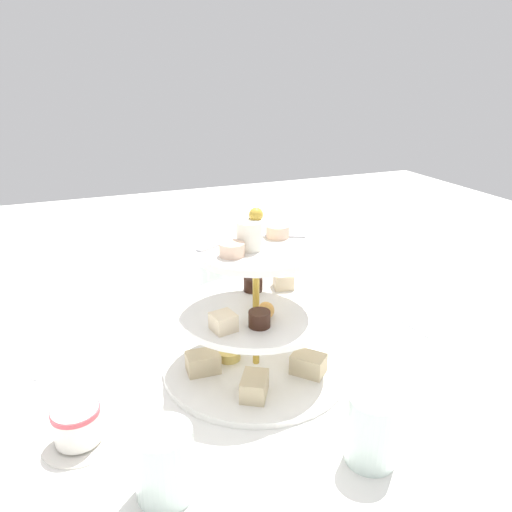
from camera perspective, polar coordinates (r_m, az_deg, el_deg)
ground_plane at (r=0.79m, az=0.00°, el=-12.67°), size 2.40×2.40×0.00m
tiered_serving_stand at (r=0.75m, az=-0.04°, el=-7.78°), size 0.28×0.28×0.26m
water_glass_tall_right at (r=0.98m, az=-4.68°, el=-1.70°), size 0.07×0.07×0.12m
water_glass_short_left at (r=0.58m, az=-10.46°, el=-22.21°), size 0.06×0.06×0.08m
teacup_with_saucer at (r=0.68m, az=-19.75°, el=-17.88°), size 0.09×0.09×0.05m
butter_knife_left at (r=0.95m, az=16.87°, el=-7.23°), size 0.03×0.17×0.00m
butter_knife_right at (r=0.88m, az=-20.60°, el=-10.04°), size 0.11×0.14×0.00m
water_glass_mid_back at (r=0.62m, az=13.17°, el=-18.73°), size 0.06×0.06×0.09m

